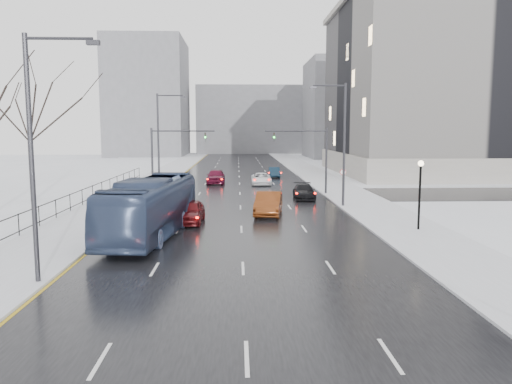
{
  "coord_description": "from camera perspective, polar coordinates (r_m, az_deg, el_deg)",
  "views": [
    {
      "loc": [
        -0.23,
        -0.08,
        6.29
      ],
      "look_at": [
        0.9,
        30.33,
        2.5
      ],
      "focal_mm": 35.0,
      "sensor_mm": 36.0,
      "label": 1
    }
  ],
  "objects": [
    {
      "name": "sedan_center_near",
      "position": [
        33.98,
        -7.63,
        -2.23
      ],
      "size": [
        2.04,
        4.65,
        1.56
      ],
      "primitive_type": "imported",
      "rotation": [
        0.0,
        0.0,
        -0.04
      ],
      "color": "#5A0F12",
      "rests_on": "road"
    },
    {
      "name": "mast_signal_right",
      "position": [
        48.72,
        6.81,
        4.48
      ],
      "size": [
        6.1,
        0.33,
        6.5
      ],
      "color": "#2D2D33",
      "rests_on": "ground"
    },
    {
      "name": "sedan_right_cross",
      "position": [
        57.34,
        0.61,
        1.52
      ],
      "size": [
        2.3,
        4.88,
        1.35
      ],
      "primitive_type": "imported",
      "rotation": [
        0.0,
        0.0,
        -0.01
      ],
      "color": "white",
      "rests_on": "road"
    },
    {
      "name": "park_strip",
      "position": [
        63.55,
        -20.25,
        1.03
      ],
      "size": [
        14.0,
        150.0,
        0.12
      ],
      "primitive_type": "cube",
      "color": "white",
      "rests_on": "ground"
    },
    {
      "name": "civic_building",
      "position": [
        80.38,
        24.25,
        9.99
      ],
      "size": [
        41.0,
        31.0,
        24.8
      ],
      "color": "gray",
      "rests_on": "ground"
    },
    {
      "name": "streetlight_l_far",
      "position": [
        52.68,
        -10.87,
        6.24
      ],
      "size": [
        2.95,
        0.25,
        10.0
      ],
      "color": "#2D2D33",
      "rests_on": "ground"
    },
    {
      "name": "lamppost_r_mid",
      "position": [
        32.28,
        18.24,
        0.79
      ],
      "size": [
        0.36,
        0.36,
        4.28
      ],
      "color": "black",
      "rests_on": "sidewalk_right"
    },
    {
      "name": "sidewalk_left",
      "position": [
        61.27,
        -11.78,
        1.13
      ],
      "size": [
        5.0,
        150.0,
        0.16
      ],
      "primitive_type": "cube",
      "color": "silver",
      "rests_on": "ground"
    },
    {
      "name": "bus",
      "position": [
        30.1,
        -11.89,
        -1.69
      ],
      "size": [
        4.24,
        12.65,
        3.46
      ],
      "primitive_type": "imported",
      "rotation": [
        0.0,
        0.0,
        -0.11
      ],
      "color": "navy",
      "rests_on": "road"
    },
    {
      "name": "sedan_right_distant",
      "position": [
        66.41,
        2.1,
        2.27
      ],
      "size": [
        1.51,
        4.09,
        1.34
      ],
      "primitive_type": "imported",
      "rotation": [
        0.0,
        0.0,
        -0.02
      ],
      "color": "#13283A",
      "rests_on": "road"
    },
    {
      "name": "bldg_far_right",
      "position": [
        118.59,
        11.79,
        9.23
      ],
      "size": [
        24.0,
        20.0,
        22.0
      ],
      "primitive_type": "cube",
      "color": "slate",
      "rests_on": "ground"
    },
    {
      "name": "sedan_right_far",
      "position": [
        45.7,
        5.51,
        0.05
      ],
      "size": [
        2.1,
        4.72,
        1.35
      ],
      "primitive_type": "imported",
      "rotation": [
        0.0,
        0.0,
        -0.05
      ],
      "color": "black",
      "rests_on": "road"
    },
    {
      "name": "no_uturn_sign",
      "position": [
        45.25,
        9.91,
        1.94
      ],
      "size": [
        0.6,
        0.06,
        2.7
      ],
      "color": "#2D2D33",
      "rests_on": "sidewalk_right"
    },
    {
      "name": "bldg_far_center",
      "position": [
        140.17,
        -0.41,
        8.2
      ],
      "size": [
        30.0,
        18.0,
        18.0
      ],
      "primitive_type": "cube",
      "color": "slate",
      "rests_on": "ground"
    },
    {
      "name": "cross_road",
      "position": [
        48.49,
        -1.85,
        -0.34
      ],
      "size": [
        130.0,
        10.0,
        0.04
      ],
      "primitive_type": "cube",
      "color": "black",
      "rests_on": "ground"
    },
    {
      "name": "tree_park_e",
      "position": [
        48.01,
        -24.1,
        -1.05
      ],
      "size": [
        9.45,
        9.45,
        13.5
      ],
      "primitive_type": null,
      "color": "black",
      "rests_on": "ground"
    },
    {
      "name": "iron_fence",
      "position": [
        33.12,
        -24.82,
        -2.92
      ],
      "size": [
        0.06,
        70.0,
        1.3
      ],
      "color": "black",
      "rests_on": "sidewalk_left"
    },
    {
      "name": "streetlight_r_mid",
      "position": [
        40.96,
        9.75,
        6.06
      ],
      "size": [
        2.95,
        0.25,
        10.0
      ],
      "color": "#2D2D33",
      "rests_on": "ground"
    },
    {
      "name": "sidewalk_right",
      "position": [
        61.34,
        7.95,
        1.22
      ],
      "size": [
        5.0,
        150.0,
        0.16
      ],
      "primitive_type": "cube",
      "color": "silver",
      "rests_on": "ground"
    },
    {
      "name": "streetlight_l_near",
      "position": [
        21.6,
        -23.78,
        4.72
      ],
      "size": [
        2.95,
        0.25,
        10.0
      ],
      "color": "#2D2D33",
      "rests_on": "ground"
    },
    {
      "name": "sedan_right_near",
      "position": [
        36.91,
        1.44,
        -1.31
      ],
      "size": [
        2.5,
        5.37,
        1.7
      ],
      "primitive_type": "imported",
      "rotation": [
        0.0,
        0.0,
        -0.14
      ],
      "color": "maroon",
      "rests_on": "road"
    },
    {
      "name": "sedan_center_far",
      "position": [
        58.72,
        -4.62,
        1.81
      ],
      "size": [
        2.1,
        5.07,
        1.72
      ],
      "primitive_type": "imported",
      "rotation": [
        0.0,
        0.0,
        -0.01
      ],
      "color": "maroon",
      "rests_on": "road"
    },
    {
      "name": "mast_signal_left",
      "position": [
        48.65,
        -10.55,
        4.41
      ],
      "size": [
        6.1,
        0.33,
        6.5
      ],
      "color": "#2D2D33",
      "rests_on": "ground"
    },
    {
      "name": "road",
      "position": [
        60.41,
        -1.91,
        1.14
      ],
      "size": [
        16.0,
        150.0,
        0.04
      ],
      "primitive_type": "cube",
      "color": "black",
      "rests_on": "ground"
    },
    {
      "name": "bldg_far_left",
      "position": [
        127.19,
        -12.19,
        10.41
      ],
      "size": [
        18.0,
        22.0,
        28.0
      ],
      "primitive_type": "cube",
      "color": "slate",
      "rests_on": "ground"
    }
  ]
}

